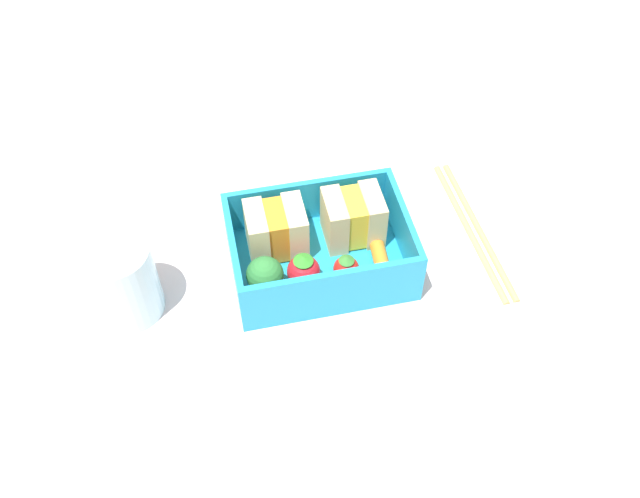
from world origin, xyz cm
name	(u,v)px	position (x,y,z in cm)	size (l,w,h in cm)	color
ground_plane	(320,272)	(0.00, 0.00, -1.00)	(120.00, 120.00, 2.00)	beige
bento_tray	(320,263)	(0.00, 0.00, 0.60)	(17.21, 12.22, 1.20)	#2199C6
bento_rim	(320,242)	(0.00, 0.00, 3.68)	(17.21, 12.22, 4.96)	#2199C6
sandwich_left	(276,230)	(-3.85, 2.34, 3.82)	(5.67, 4.69, 5.24)	beige
sandwich_center_left	(353,218)	(3.85, 2.34, 3.82)	(5.67, 4.69, 5.24)	#DBC187
broccoli_floret	(265,275)	(-5.84, -2.98, 3.91)	(3.50, 3.50, 4.54)	#93C671
strawberry_far_left	(304,271)	(-2.12, -2.42, 2.91)	(3.18, 3.18, 3.78)	red
strawberry_left	(346,268)	(1.96, -2.73, 2.58)	(2.51, 2.51, 3.11)	red
carrot_stick_far_left	(381,262)	(5.59, -2.29, 1.93)	(1.47, 1.47, 4.53)	orange
chopstick_pair	(474,228)	(16.70, 1.29, 0.35)	(2.40, 19.39, 0.70)	tan
drinking_glass	(122,280)	(-18.66, -0.96, 4.15)	(6.45, 6.45, 8.31)	silver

